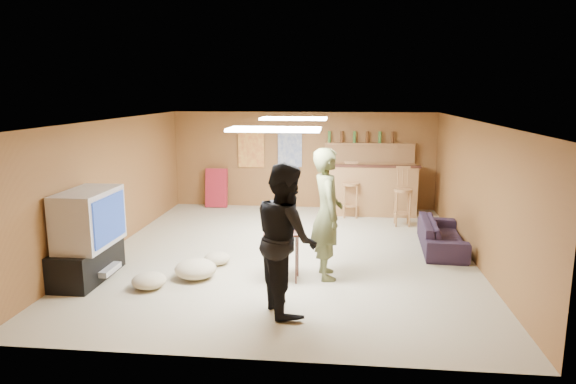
# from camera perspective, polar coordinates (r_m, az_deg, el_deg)

# --- Properties ---
(ground) EXTENTS (7.00, 7.00, 0.00)m
(ground) POSITION_cam_1_polar(r_m,az_deg,el_deg) (8.65, -0.14, -6.77)
(ground) COLOR tan
(ground) RESTS_ON ground
(ceiling) EXTENTS (6.00, 7.00, 0.02)m
(ceiling) POSITION_cam_1_polar(r_m,az_deg,el_deg) (8.25, -0.15, 7.94)
(ceiling) COLOR silver
(ceiling) RESTS_ON ground
(wall_back) EXTENTS (6.00, 0.02, 2.20)m
(wall_back) POSITION_cam_1_polar(r_m,az_deg,el_deg) (11.82, 1.68, 3.55)
(wall_back) COLOR brown
(wall_back) RESTS_ON ground
(wall_front) EXTENTS (6.00, 0.02, 2.20)m
(wall_front) POSITION_cam_1_polar(r_m,az_deg,el_deg) (5.02, -4.47, -7.02)
(wall_front) COLOR brown
(wall_front) RESTS_ON ground
(wall_left) EXTENTS (0.02, 7.00, 2.20)m
(wall_left) POSITION_cam_1_polar(r_m,az_deg,el_deg) (9.19, -19.08, 0.75)
(wall_left) COLOR brown
(wall_left) RESTS_ON ground
(wall_right) EXTENTS (0.02, 7.00, 2.20)m
(wall_right) POSITION_cam_1_polar(r_m,az_deg,el_deg) (8.60, 20.16, -0.01)
(wall_right) COLOR brown
(wall_right) RESTS_ON ground
(tv_stand) EXTENTS (0.55, 1.30, 0.50)m
(tv_stand) POSITION_cam_1_polar(r_m,az_deg,el_deg) (7.97, -21.39, -7.26)
(tv_stand) COLOR black
(tv_stand) RESTS_ON ground
(dvd_box) EXTENTS (0.35, 0.50, 0.08)m
(dvd_box) POSITION_cam_1_polar(r_m,az_deg,el_deg) (7.90, -19.91, -8.08)
(dvd_box) COLOR #B2B2B7
(dvd_box) RESTS_ON tv_stand
(tv_body) EXTENTS (0.60, 1.10, 0.80)m
(tv_body) POSITION_cam_1_polar(r_m,az_deg,el_deg) (7.76, -21.27, -2.74)
(tv_body) COLOR #B2B2B7
(tv_body) RESTS_ON tv_stand
(tv_screen) EXTENTS (0.02, 0.95, 0.65)m
(tv_screen) POSITION_cam_1_polar(r_m,az_deg,el_deg) (7.63, -19.20, -2.84)
(tv_screen) COLOR navy
(tv_screen) RESTS_ON tv_body
(bar_counter) EXTENTS (2.00, 0.60, 1.10)m
(bar_counter) POSITION_cam_1_polar(r_m,az_deg,el_deg) (11.35, 9.02, 0.29)
(bar_counter) COLOR olive
(bar_counter) RESTS_ON ground
(bar_lip) EXTENTS (2.10, 0.12, 0.05)m
(bar_lip) POSITION_cam_1_polar(r_m,az_deg,el_deg) (11.01, 9.17, 2.85)
(bar_lip) COLOR #391A12
(bar_lip) RESTS_ON bar_counter
(bar_shelf) EXTENTS (2.00, 0.18, 0.05)m
(bar_shelf) POSITION_cam_1_polar(r_m,az_deg,el_deg) (11.66, 9.05, 5.29)
(bar_shelf) COLOR olive
(bar_shelf) RESTS_ON bar_backing
(bar_backing) EXTENTS (2.00, 0.14, 0.60)m
(bar_backing) POSITION_cam_1_polar(r_m,az_deg,el_deg) (11.71, 9.00, 3.84)
(bar_backing) COLOR olive
(bar_backing) RESTS_ON bar_counter
(poster_left) EXTENTS (0.60, 0.03, 0.85)m
(poster_left) POSITION_cam_1_polar(r_m,az_deg,el_deg) (11.90, -4.12, 4.79)
(poster_left) COLOR #BF3F26
(poster_left) RESTS_ON wall_back
(poster_right) EXTENTS (0.55, 0.03, 0.80)m
(poster_right) POSITION_cam_1_polar(r_m,az_deg,el_deg) (11.78, 0.21, 4.75)
(poster_right) COLOR #334C99
(poster_right) RESTS_ON wall_back
(folding_chair_stack) EXTENTS (0.50, 0.26, 0.91)m
(folding_chair_stack) POSITION_cam_1_polar(r_m,az_deg,el_deg) (12.05, -7.94, 0.46)
(folding_chair_stack) COLOR maroon
(folding_chair_stack) RESTS_ON ground
(ceiling_panel_front) EXTENTS (1.20, 0.60, 0.04)m
(ceiling_panel_front) POSITION_cam_1_polar(r_m,az_deg,el_deg) (6.76, -1.52, 6.98)
(ceiling_panel_front) COLOR white
(ceiling_panel_front) RESTS_ON ceiling
(ceiling_panel_back) EXTENTS (1.20, 0.60, 0.04)m
(ceiling_panel_back) POSITION_cam_1_polar(r_m,az_deg,el_deg) (9.44, 0.64, 8.16)
(ceiling_panel_back) COLOR white
(ceiling_panel_back) RESTS_ON ceiling
(person_olive) EXTENTS (0.58, 0.77, 1.89)m
(person_olive) POSITION_cam_1_polar(r_m,az_deg,el_deg) (7.34, 4.35, -2.42)
(person_olive) COLOR brown
(person_olive) RESTS_ON ground
(person_black) EXTENTS (0.99, 1.09, 1.84)m
(person_black) POSITION_cam_1_polar(r_m,az_deg,el_deg) (6.22, -0.23, -5.14)
(person_black) COLOR black
(person_black) RESTS_ON ground
(sofa) EXTENTS (0.78, 1.77, 0.50)m
(sofa) POSITION_cam_1_polar(r_m,az_deg,el_deg) (9.16, 16.73, -4.59)
(sofa) COLOR black
(sofa) RESTS_ON ground
(tray_table) EXTENTS (0.61, 0.52, 0.72)m
(tray_table) POSITION_cam_1_polar(r_m,az_deg,el_deg) (7.36, -0.56, -7.06)
(tray_table) COLOR #391A12
(tray_table) RESTS_ON ground
(cup_red_near) EXTENTS (0.09, 0.09, 0.11)m
(cup_red_near) POSITION_cam_1_polar(r_m,az_deg,el_deg) (7.29, -1.37, -3.85)
(cup_red_near) COLOR #A7290B
(cup_red_near) RESTS_ON tray_table
(cup_red_far) EXTENTS (0.09, 0.09, 0.12)m
(cup_red_far) POSITION_cam_1_polar(r_m,az_deg,el_deg) (7.14, 0.18, -4.10)
(cup_red_far) COLOR #A7290B
(cup_red_far) RESTS_ON tray_table
(cup_blue) EXTENTS (0.09, 0.09, 0.11)m
(cup_blue) POSITION_cam_1_polar(r_m,az_deg,el_deg) (7.34, 0.56, -3.72)
(cup_blue) COLOR navy
(cup_blue) RESTS_ON tray_table
(bar_stool_left) EXTENTS (0.49, 0.49, 1.17)m
(bar_stool_left) POSITION_cam_1_polar(r_m,az_deg,el_deg) (11.01, 6.98, 0.20)
(bar_stool_left) COLOR olive
(bar_stool_left) RESTS_ON ground
(bar_stool_right) EXTENTS (0.42, 0.42, 1.06)m
(bar_stool_right) POSITION_cam_1_polar(r_m,az_deg,el_deg) (10.51, 12.64, -0.82)
(bar_stool_right) COLOR olive
(bar_stool_right) RESTS_ON ground
(cushion_near_tv) EXTENTS (0.77, 0.77, 0.27)m
(cushion_near_tv) POSITION_cam_1_polar(r_m,az_deg,el_deg) (7.62, -10.23, -8.40)
(cushion_near_tv) COLOR tan
(cushion_near_tv) RESTS_ON ground
(cushion_mid) EXTENTS (0.48, 0.48, 0.19)m
(cushion_mid) POSITION_cam_1_polar(r_m,az_deg,el_deg) (8.16, -7.91, -7.31)
(cushion_mid) COLOR tan
(cushion_mid) RESTS_ON ground
(cushion_far) EXTENTS (0.62, 0.62, 0.21)m
(cushion_far) POSITION_cam_1_polar(r_m,az_deg,el_deg) (7.39, -15.18, -9.48)
(cushion_far) COLOR tan
(cushion_far) RESTS_ON ground
(bottle_row) EXTENTS (1.48, 0.08, 0.26)m
(bottle_row) POSITION_cam_1_polar(r_m,az_deg,el_deg) (11.62, 8.09, 6.07)
(bottle_row) COLOR #3F7233
(bottle_row) RESTS_ON bar_shelf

